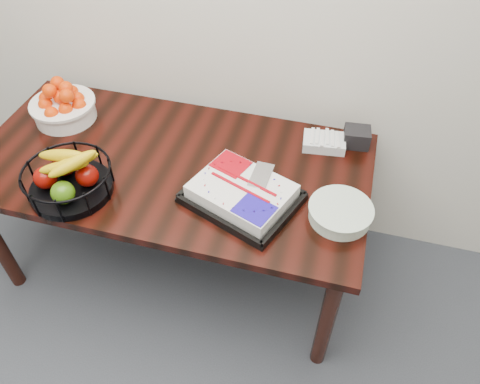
% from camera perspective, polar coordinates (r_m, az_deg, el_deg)
% --- Properties ---
extents(table, '(1.80, 0.90, 0.75)m').
position_cam_1_polar(table, '(2.21, -8.36, 1.99)').
color(table, black).
rests_on(table, ground).
extents(cake_tray, '(0.53, 0.48, 0.09)m').
position_cam_1_polar(cake_tray, '(1.92, 0.25, -0.18)').
color(cake_tray, black).
rests_on(cake_tray, table).
extents(tangerine_bowl, '(0.32, 0.32, 0.20)m').
position_cam_1_polar(tangerine_bowl, '(2.48, -20.83, 10.01)').
color(tangerine_bowl, white).
rests_on(tangerine_bowl, table).
extents(fruit_basket, '(0.37, 0.37, 0.19)m').
position_cam_1_polar(fruit_basket, '(2.06, -20.23, 1.61)').
color(fruit_basket, black).
rests_on(fruit_basket, table).
extents(plate_stack, '(0.26, 0.26, 0.06)m').
position_cam_1_polar(plate_stack, '(1.91, 12.12, -2.49)').
color(plate_stack, white).
rests_on(plate_stack, table).
extents(fork_bag, '(0.21, 0.15, 0.06)m').
position_cam_1_polar(fork_bag, '(2.22, 10.22, 6.03)').
color(fork_bag, silver).
rests_on(fork_bag, table).
extents(napkin_box, '(0.13, 0.11, 0.09)m').
position_cam_1_polar(napkin_box, '(2.26, 14.03, 6.53)').
color(napkin_box, black).
rests_on(napkin_box, table).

